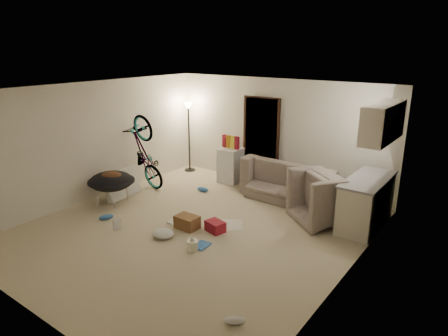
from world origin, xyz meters
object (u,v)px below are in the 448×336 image
Objects in this scene: tv_box at (122,184)px; drink_case_a at (187,222)px; floor_lamp at (189,122)px; bicycle at (145,169)px; armchair at (332,202)px; mini_fridge at (230,165)px; saucer_chair at (112,185)px; juicer at (192,245)px; sofa at (291,184)px; drink_case_b at (215,226)px; kitchen_counter at (366,203)px.

tv_box reaches higher than drink_case_a.
floor_lamp reaches higher than bicycle.
bicycle is at bearing -86.55° from floor_lamp.
armchair is 1.30× the size of mini_fridge.
juicer is (2.68, -0.55, -0.30)m from saucer_chair.
mini_fridge is 3.52m from juicer.
tv_box is at bearing 161.73° from juicer.
bicycle is at bearing 96.03° from saucer_chair.
armchair is at bearing 25.64° from saucer_chair.
floor_lamp is 3.25m from sofa.
drink_case_b is at bearing 99.48° from juicer.
drink_case_b is at bearing -62.64° from mini_fridge.
tv_box is (-4.14, -1.56, -0.05)m from armchair.
armchair is 4.47m from saucer_chair.
juicer is at bearing -126.52° from kitchen_counter.
bicycle is 2.42m from drink_case_a.
drink_case_b is (0.50, 0.20, -0.02)m from drink_case_a.
drink_case_a is at bearing -49.83° from floor_lamp.
sofa is at bearing -5.86° from mini_fridge.
saucer_chair is 2.87× the size of drink_case_b.
floor_lamp is at bearing -2.38° from sofa.
floor_lamp is 1.21× the size of kitchen_counter.
mini_fridge is (-2.84, 0.68, 0.06)m from armchair.
kitchen_counter is at bearing 24.06° from saucer_chair.
tv_box is at bearing -160.29° from kitchen_counter.
mini_fridge is 2.01× the size of drink_case_a.
drink_case_a is (0.87, -2.59, -0.30)m from mini_fridge.
armchair is 3.24× the size of drink_case_b.
armchair reaches higher than drink_case_b.
drink_case_a reaches higher than drink_case_b.
tv_box is 2.75× the size of drink_case_b.
floor_lamp reaches higher than drink_case_b.
drink_case_a is at bearing -143.40° from drink_case_b.
mini_fridge is at bearing 115.34° from juicer.
sofa is 2.31× the size of tv_box.
bicycle is 1.06m from saucer_chair.
saucer_chair is at bearing -168.50° from bicycle.
armchair is at bearing 64.09° from drink_case_b.
mini_fridge is at bearing -4.10° from floor_lamp.
drink_case_b is at bearing 86.98° from armchair.
tv_box reaches higher than juicer.
armchair reaches higher than sofa.
tv_box is (0.00, -0.68, -0.17)m from bicycle.
floor_lamp reaches higher than juicer.
kitchen_counter is 5.86× the size of juicer.
floor_lamp is 2.55m from tv_box.
saucer_chair is at bearing -79.45° from tv_box.
kitchen_counter is 2.79m from drink_case_b.
saucer_chair is (0.11, -1.05, -0.07)m from bicycle.
tv_box is (0.10, -2.34, -1.00)m from floor_lamp.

